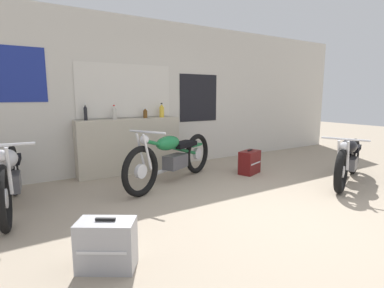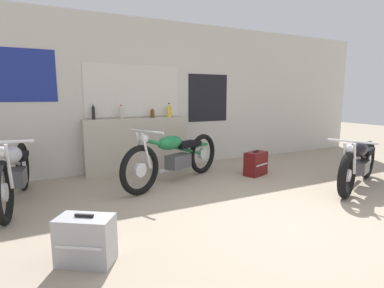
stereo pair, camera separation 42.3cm
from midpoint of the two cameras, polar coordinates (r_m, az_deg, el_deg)
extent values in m
plane|color=gray|center=(3.63, 20.42, -14.05)|extent=(24.00, 24.00, 0.00)
cube|color=beige|center=(5.97, -1.84, 9.21)|extent=(10.00, 0.06, 2.80)
cube|color=silver|center=(5.65, -8.99, 9.96)|extent=(1.70, 0.01, 0.89)
cube|color=beige|center=(5.65, -8.98, 9.96)|extent=(1.76, 0.01, 0.95)
cube|color=black|center=(6.31, 5.02, 8.72)|extent=(0.91, 0.01, 0.97)
cube|color=navy|center=(5.40, -28.30, 11.48)|extent=(1.09, 0.01, 0.83)
cube|color=#B7AD99|center=(5.59, -8.29, -0.20)|extent=(1.89, 0.28, 0.99)
cylinder|color=black|center=(5.38, -16.15, 5.59)|extent=(0.06, 0.06, 0.21)
cone|color=black|center=(5.37, -16.22, 7.00)|extent=(0.05, 0.05, 0.06)
cylinder|color=silver|center=(5.37, -16.23, 7.42)|extent=(0.02, 0.02, 0.02)
cylinder|color=#B7B2A8|center=(5.45, -11.14, 5.68)|extent=(0.08, 0.08, 0.18)
cone|color=#B7B2A8|center=(5.45, -11.18, 6.87)|extent=(0.06, 0.06, 0.05)
cylinder|color=red|center=(5.45, -11.19, 7.24)|extent=(0.03, 0.03, 0.02)
cylinder|color=#5B3814|center=(5.63, -5.41, 5.70)|extent=(0.08, 0.08, 0.14)
cone|color=#5B3814|center=(5.62, -5.43, 6.59)|extent=(0.06, 0.06, 0.04)
cylinder|color=silver|center=(5.62, -5.43, 6.86)|extent=(0.03, 0.03, 0.02)
cylinder|color=gold|center=(5.75, -2.26, 6.10)|extent=(0.09, 0.09, 0.20)
cone|color=gold|center=(5.75, -2.27, 7.35)|extent=(0.08, 0.08, 0.05)
cylinder|color=black|center=(5.75, -2.27, 7.73)|extent=(0.04, 0.04, 0.02)
torus|color=black|center=(3.77, -29.55, -8.10)|extent=(0.14, 0.71, 0.71)
cylinder|color=silver|center=(3.77, -29.55, -8.10)|extent=(0.07, 0.21, 0.20)
torus|color=black|center=(5.02, -27.48, -3.85)|extent=(0.14, 0.71, 0.71)
cylinder|color=silver|center=(5.02, -27.48, -3.85)|extent=(0.07, 0.21, 0.20)
cube|color=#4C4C51|center=(4.46, -28.25, -5.69)|extent=(0.25, 0.38, 0.22)
cylinder|color=#B2B2B7|center=(4.41, -28.46, -2.94)|extent=(0.17, 1.19, 0.45)
ellipsoid|color=#B2B2B7|center=(4.23, -28.85, -1.91)|extent=(0.28, 0.46, 0.22)
cube|color=black|center=(4.60, -28.20, -2.06)|extent=(0.28, 0.46, 0.08)
cube|color=#B2B2B7|center=(4.91, -27.72, -2.07)|extent=(0.16, 0.27, 0.04)
cylinder|color=silver|center=(3.76, -28.83, -3.87)|extent=(0.05, 0.16, 0.53)
cylinder|color=silver|center=(3.79, -29.91, 0.25)|extent=(0.64, 0.09, 0.03)
sphere|color=silver|center=(3.74, -29.92, -1.40)|extent=(0.13, 0.13, 0.13)
cylinder|color=silver|center=(4.60, -29.72, -7.19)|extent=(0.13, 0.72, 0.06)
torus|color=black|center=(4.72, 29.76, -5.24)|extent=(0.63, 0.35, 0.64)
cylinder|color=silver|center=(4.72, 29.76, -5.24)|extent=(0.19, 0.14, 0.17)
torus|color=black|center=(6.02, 32.25, -2.54)|extent=(0.63, 0.35, 0.64)
cylinder|color=silver|center=(6.02, 32.25, -2.54)|extent=(0.19, 0.14, 0.17)
cube|color=#4C4C51|center=(5.43, 31.27, -3.76)|extent=(0.43, 0.35, 0.19)
cylinder|color=black|center=(5.40, 31.43, -1.85)|extent=(1.15, 0.53, 0.39)
ellipsoid|color=black|center=(5.21, 31.22, -0.87)|extent=(0.52, 0.40, 0.22)
cube|color=black|center=(5.59, 31.80, -1.15)|extent=(0.52, 0.40, 0.08)
cube|color=black|center=(5.92, 32.25, -1.28)|extent=(0.30, 0.23, 0.04)
cylinder|color=silver|center=(4.73, 30.85, -2.48)|extent=(0.16, 0.10, 0.45)
cylinder|color=silver|center=(4.75, 29.43, -2.32)|extent=(0.16, 0.10, 0.45)
cylinder|color=silver|center=(4.77, 30.51, 0.40)|extent=(0.28, 0.60, 0.03)
sphere|color=silver|center=(4.72, 30.28, -0.88)|extent=(0.13, 0.13, 0.13)
cylinder|color=silver|center=(5.57, 29.90, -4.71)|extent=(0.71, 0.35, 0.06)
torus|color=black|center=(4.27, -7.09, -4.98)|extent=(0.68, 0.39, 0.72)
cylinder|color=silver|center=(4.27, -7.09, -4.98)|extent=(0.21, 0.14, 0.20)
torus|color=black|center=(5.43, 4.27, -1.87)|extent=(0.68, 0.39, 0.72)
cylinder|color=silver|center=(5.43, 4.27, -1.87)|extent=(0.21, 0.14, 0.20)
cube|color=#4C4C51|center=(4.88, -0.16, -3.31)|extent=(0.48, 0.38, 0.22)
cylinder|color=#196B38|center=(4.84, -0.17, -0.79)|extent=(1.27, 0.66, 0.45)
ellipsoid|color=#196B38|center=(4.67, -1.65, 0.24)|extent=(0.57, 0.44, 0.22)
cube|color=black|center=(5.02, 1.43, -0.06)|extent=(0.57, 0.44, 0.08)
cube|color=#196B38|center=(5.32, 3.75, -0.20)|extent=(0.34, 0.26, 0.04)
cylinder|color=silver|center=(4.22, -5.86, -1.39)|extent=(0.18, 0.11, 0.52)
cylinder|color=silver|center=(4.30, -7.02, -1.21)|extent=(0.18, 0.11, 0.52)
cylinder|color=silver|center=(4.28, -5.80, 2.37)|extent=(0.31, 0.59, 0.03)
sphere|color=silver|center=(4.25, -6.33, 0.95)|extent=(0.13, 0.13, 0.13)
cylinder|color=silver|center=(5.08, -0.68, -4.47)|extent=(0.78, 0.42, 0.06)
cube|color=#9E9EA3|center=(2.70, -15.25, -17.36)|extent=(0.52, 0.46, 0.41)
cube|color=silver|center=(2.60, -16.36, -18.57)|extent=(0.33, 0.22, 0.02)
cube|color=black|center=(2.62, -15.46, -13.05)|extent=(0.15, 0.11, 0.02)
cube|color=maroon|center=(5.47, 14.24, -3.66)|extent=(0.48, 0.37, 0.42)
cube|color=silver|center=(5.41, 15.40, -3.84)|extent=(0.34, 0.13, 0.02)
cube|color=black|center=(5.43, 14.33, -1.36)|extent=(0.15, 0.07, 0.02)
camera|label=1|loc=(0.21, -87.23, 0.45)|focal=28.00mm
camera|label=2|loc=(0.21, 92.77, -0.45)|focal=28.00mm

